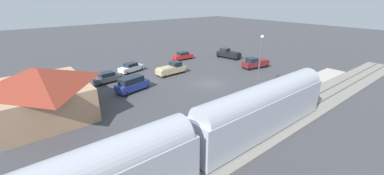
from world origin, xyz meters
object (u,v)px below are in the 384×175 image
object	(u,v)px
pickup_black	(228,54)
pickup_tan	(171,69)
sedan_white	(131,67)
sedan_charcoal	(107,77)
station_building	(42,92)
suv_blue	(132,84)
pickup_maroon	(255,63)
pedestrian_on_platform	(260,98)
light_pole_near_platform	(260,58)
sedan_red	(183,56)

from	to	relation	value
pickup_black	pickup_tan	xyz separation A→B (m)	(-1.90, 16.72, 0.00)
pickup_black	sedan_white	xyz separation A→B (m)	(3.84, 21.79, -0.15)
sedan_charcoal	pickup_tan	xyz separation A→B (m)	(-2.89, -10.56, 0.15)
station_building	sedan_charcoal	size ratio (longest dim) A/B	2.56
station_building	pickup_black	world-z (taller)	station_building
suv_blue	sedan_white	bearing A→B (deg)	-24.00
suv_blue	pickup_black	xyz separation A→B (m)	(5.06, -25.75, -0.12)
sedan_charcoal	pickup_tan	distance (m)	10.95
suv_blue	pickup_tan	distance (m)	9.57
pickup_maroon	sedan_white	bearing A→B (deg)	57.91
sedan_white	sedan_charcoal	bearing A→B (deg)	117.40
pedestrian_on_platform	light_pole_near_platform	size ratio (longest dim) A/B	0.21
sedan_charcoal	light_pole_near_platform	size ratio (longest dim) A/B	0.56
sedan_red	pickup_black	bearing A→B (deg)	-121.36
sedan_red	light_pole_near_platform	world-z (taller)	light_pole_near_platform
pedestrian_on_platform	pickup_black	xyz separation A→B (m)	(20.05, -15.84, -0.25)
pickup_black	light_pole_near_platform	size ratio (longest dim) A/B	0.69
station_building	pedestrian_on_platform	world-z (taller)	station_building
pedestrian_on_platform	pickup_maroon	distance (m)	18.06
station_building	pickup_tan	xyz separation A→B (m)	(3.77, -20.13, -1.90)
pickup_maroon	sedan_charcoal	bearing A→B (deg)	69.17
pickup_tan	pickup_maroon	bearing A→B (deg)	-114.51
light_pole_near_platform	pedestrian_on_platform	bearing A→B (deg)	130.24
light_pole_near_platform	pickup_black	bearing A→B (deg)	-35.60
sedan_red	light_pole_near_platform	xyz separation A→B (m)	(-22.23, 3.29, 4.28)
pedestrian_on_platform	sedan_red	distance (m)	26.38
station_building	sedan_white	bearing A→B (deg)	-57.72
light_pole_near_platform	pickup_maroon	bearing A→B (deg)	-51.61
suv_blue	light_pole_near_platform	world-z (taller)	light_pole_near_platform
suv_blue	light_pole_near_platform	bearing A→B (deg)	-130.84
station_building	pickup_black	xyz separation A→B (m)	(5.68, -36.85, -1.90)
suv_blue	sedan_red	distance (m)	19.91
sedan_white	pickup_black	bearing A→B (deg)	-99.98
pedestrian_on_platform	station_building	bearing A→B (deg)	55.61
station_building	pickup_maroon	world-z (taller)	station_building
pickup_black	pickup_tan	bearing A→B (deg)	96.49
pickup_maroon	pickup_black	bearing A→B (deg)	-11.54
station_building	suv_blue	world-z (taller)	station_building
sedan_charcoal	pickup_maroon	xyz separation A→B (m)	(-9.70, -25.50, 0.15)
light_pole_near_platform	sedan_red	bearing A→B (deg)	-8.42
station_building	pickup_tan	distance (m)	20.57
station_building	pickup_black	size ratio (longest dim) A/B	2.09
station_building	sedan_white	world-z (taller)	station_building
sedan_charcoal	pickup_maroon	bearing A→B (deg)	-110.83
pedestrian_on_platform	suv_blue	size ratio (longest dim) A/B	0.33
station_building	suv_blue	size ratio (longest dim) A/B	2.28
pickup_tan	light_pole_near_platform	bearing A→B (deg)	-162.80
pickup_black	sedan_red	world-z (taller)	pickup_black
suv_blue	light_pole_near_platform	size ratio (longest dim) A/B	0.63
suv_blue	pedestrian_on_platform	bearing A→B (deg)	-146.53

